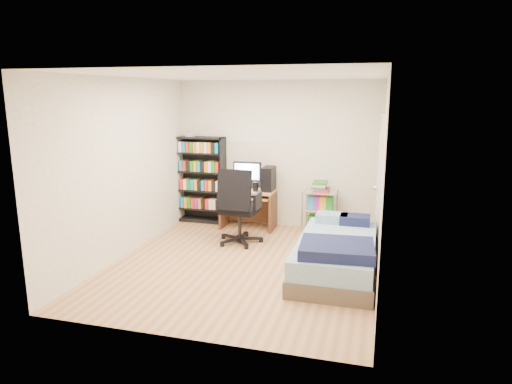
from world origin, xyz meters
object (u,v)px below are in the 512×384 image
(bed, at_px, (337,254))
(computer_desk, at_px, (254,193))
(office_chair, at_px, (239,220))
(media_shelf, at_px, (201,179))

(bed, bearing_deg, computer_desk, 133.53)
(computer_desk, bearing_deg, office_chair, -90.24)
(office_chair, relative_size, bed, 0.60)
(media_shelf, relative_size, computer_desk, 1.40)
(computer_desk, xyz_separation_m, office_chair, (-0.00, -0.87, -0.24))
(media_shelf, distance_m, computer_desk, 1.05)
(media_shelf, xyz_separation_m, bed, (2.58, -1.79, -0.54))
(media_shelf, bearing_deg, bed, -34.75)
(computer_desk, bearing_deg, bed, -46.47)
(computer_desk, xyz_separation_m, bed, (1.56, -1.65, -0.36))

